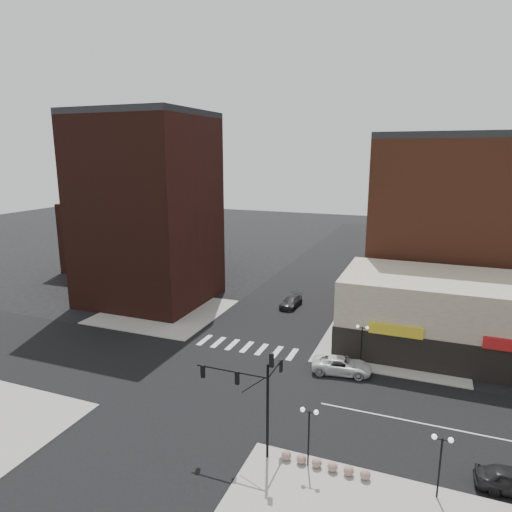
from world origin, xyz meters
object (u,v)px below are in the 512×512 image
(street_lamp_se_a, at_px, (309,422))
(white_suv, at_px, (342,365))
(street_lamp_ne, at_px, (362,335))
(dark_sedan_north, at_px, (291,302))
(street_lamp_se_b, at_px, (441,451))
(traffic_signal, at_px, (256,387))

(street_lamp_se_a, height_order, white_suv, street_lamp_se_a)
(street_lamp_ne, height_order, dark_sedan_north, street_lamp_ne)
(street_lamp_se_b, bearing_deg, street_lamp_ne, 113.63)
(street_lamp_se_b, height_order, street_lamp_ne, same)
(traffic_signal, distance_m, street_lamp_se_a, 4.12)
(white_suv, bearing_deg, street_lamp_ne, -44.47)
(street_lamp_se_b, relative_size, white_suv, 0.74)
(traffic_signal, xyz_separation_m, dark_sedan_north, (-6.78, 30.40, -4.24))
(street_lamp_se_a, bearing_deg, street_lamp_ne, 86.42)
(dark_sedan_north, bearing_deg, white_suv, -55.52)
(white_suv, distance_m, dark_sedan_north, 19.36)
(traffic_signal, relative_size, white_suv, 1.39)
(traffic_signal, distance_m, street_lamp_se_b, 11.88)
(street_lamp_se_b, bearing_deg, white_suv, 121.10)
(street_lamp_se_b, bearing_deg, street_lamp_se_a, 180.00)
(street_lamp_se_a, bearing_deg, white_suv, 91.91)
(street_lamp_ne, bearing_deg, dark_sedan_north, 128.40)
(street_lamp_se_a, height_order, dark_sedan_north, street_lamp_se_a)
(white_suv, height_order, dark_sedan_north, white_suv)
(white_suv, bearing_deg, traffic_signal, 158.97)
(street_lamp_ne, bearing_deg, white_suv, -126.80)
(traffic_signal, relative_size, dark_sedan_north, 1.57)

